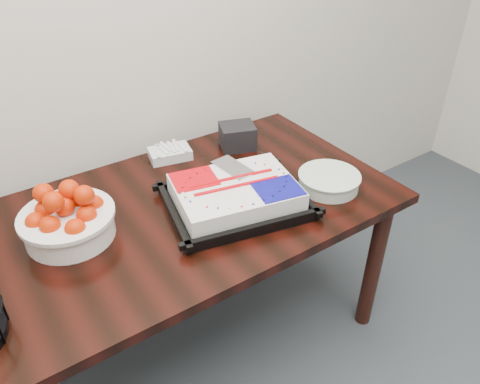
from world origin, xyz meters
TOP-DOWN VIEW (x-y plane):
  - table at (0.00, 2.00)m, footprint 1.80×0.90m
  - cake_tray at (0.26, 1.89)m, footprint 0.57×0.49m
  - tangerine_bowl at (-0.30, 2.06)m, footprint 0.32×0.32m
  - plate_stack at (0.64, 1.79)m, footprint 0.25×0.25m
  - fork_bag at (0.22, 2.35)m, footprint 0.20×0.15m
  - napkin_box at (0.52, 2.27)m, footprint 0.19×0.17m

SIDE VIEW (x-z plane):
  - table at x=0.00m, z-range 0.29..1.04m
  - fork_bag at x=0.22m, z-range 0.75..0.80m
  - plate_stack at x=0.64m, z-range 0.75..0.81m
  - cake_tray at x=0.26m, z-range 0.75..0.85m
  - napkin_box at x=0.52m, z-range 0.75..0.86m
  - tangerine_bowl at x=-0.30m, z-range 0.74..0.94m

